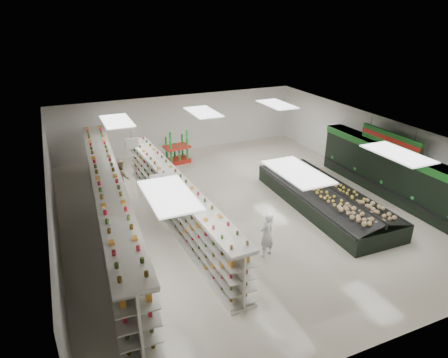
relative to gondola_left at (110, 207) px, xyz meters
name	(u,v)px	position (x,y,z in m)	size (l,w,h in m)	color
floor	(239,208)	(5.13, -0.17, -1.06)	(16.00, 16.00, 0.00)	beige
ceiling	(240,134)	(5.13, -0.17, 2.14)	(14.00, 16.00, 0.02)	white
wall_back	(179,123)	(5.13, 7.83, 0.54)	(14.00, 0.02, 3.20)	white
wall_front	(387,294)	(5.13, -8.17, 0.54)	(14.00, 0.02, 3.20)	white
wall_left	(52,205)	(-1.87, -0.17, 0.54)	(0.02, 16.00, 3.20)	white
wall_right	(375,150)	(12.13, -0.17, 0.54)	(0.02, 16.00, 3.20)	white
produce_wall_case	(390,169)	(11.66, -1.67, 0.18)	(0.93, 8.00, 2.20)	black
aisle_sign_near	(158,180)	(1.33, -2.17, 1.69)	(0.52, 0.06, 0.75)	white
aisle_sign_far	(132,143)	(1.33, 1.83, 1.69)	(0.52, 0.06, 0.75)	white
hortifruti_banner	(390,139)	(11.37, -1.67, 1.59)	(0.12, 3.20, 0.95)	#1C6A21
gondola_left	(110,207)	(0.00, 0.00, 0.00)	(1.68, 13.32, 2.30)	white
gondola_center	(176,203)	(2.39, -0.32, -0.19)	(1.28, 10.96, 1.90)	white
produce_island	(324,196)	(8.43, -1.47, -0.58)	(2.72, 7.15, 1.06)	black
soda_endcap	(177,148)	(4.38, 5.94, -0.25)	(1.39, 1.03, 1.66)	#B51C14
shopper_main	(267,235)	(4.50, -3.62, -0.25)	(0.59, 0.39, 1.62)	silver
shopper_background	(121,178)	(0.93, 3.04, -0.21)	(0.82, 0.51, 1.69)	tan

